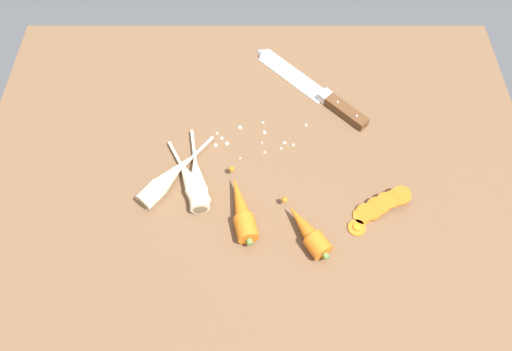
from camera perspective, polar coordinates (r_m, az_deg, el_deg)
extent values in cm
cube|color=brown|center=(103.85, 0.00, -0.06)|extent=(120.00, 90.00, 4.00)
cube|color=silver|center=(118.80, 4.54, 11.73)|extent=(17.12, 17.38, 0.50)
cone|color=silver|center=(124.08, 0.68, 14.48)|extent=(4.93, 4.91, 3.96)
cube|color=silver|center=(114.16, 8.25, 9.30)|extent=(3.50, 3.48, 2.20)
cube|color=brown|center=(111.95, 10.74, 7.42)|extent=(9.69, 9.83, 2.20)
sphere|color=silver|center=(112.03, 9.74, 8.60)|extent=(0.50, 0.50, 0.50)
sphere|color=silver|center=(110.26, 11.94, 6.93)|extent=(0.50, 0.50, 0.50)
cylinder|color=orange|center=(93.50, -1.23, -6.26)|extent=(5.21, 5.74, 4.20)
cone|color=orange|center=(96.10, -1.98, -3.15)|extent=(6.57, 12.39, 3.99)
sphere|color=orange|center=(100.10, -2.92, 0.80)|extent=(1.20, 1.20, 1.20)
cylinder|color=#5B7F3D|center=(92.26, -0.82, -7.94)|extent=(1.40, 1.25, 1.20)
cylinder|color=orange|center=(92.74, 7.34, -8.25)|extent=(5.72, 5.67, 4.20)
cone|color=orange|center=(94.15, 5.62, -5.94)|extent=(8.54, 10.41, 3.99)
sphere|color=orange|center=(96.43, 3.39, -2.91)|extent=(1.20, 1.20, 1.20)
cylinder|color=#5B7F3D|center=(92.08, 8.30, -9.52)|extent=(1.55, 1.48, 1.20)
cylinder|color=beige|center=(97.58, -6.93, -2.36)|extent=(5.46, 5.52, 4.00)
cone|color=beige|center=(100.47, -8.25, 0.18)|extent=(6.78, 8.27, 3.80)
cylinder|color=beige|center=(104.41, -9.45, 2.36)|extent=(4.32, 7.35, 0.70)
cylinder|color=#7A6647|center=(96.61, -6.44, -3.31)|extent=(2.62, 1.57, 2.80)
cylinder|color=beige|center=(97.17, -6.79, -2.78)|extent=(4.71, 5.34, 4.00)
cone|color=beige|center=(100.55, -7.14, 0.50)|extent=(5.10, 8.97, 3.80)
cylinder|color=beige|center=(105.08, -7.42, 3.35)|extent=(2.15, 9.16, 0.70)
cylinder|color=#7A6647|center=(96.03, -6.66, -4.01)|extent=(2.81, 0.74, 2.80)
cylinder|color=beige|center=(99.31, -12.38, -2.19)|extent=(6.25, 6.43, 4.00)
cone|color=beige|center=(101.21, -9.65, 0.51)|extent=(8.50, 9.39, 3.80)
cylinder|color=beige|center=(104.35, -6.90, 2.87)|extent=(6.51, 8.06, 0.70)
cylinder|color=#7A6647|center=(98.73, -13.40, -3.18)|extent=(2.39, 1.96, 2.80)
cylinder|color=orange|center=(98.90, 12.53, -4.72)|extent=(3.79, 3.79, 0.70)
cylinder|color=orange|center=(99.06, 12.89, -4.37)|extent=(4.08, 3.95, 2.32)
cylinder|color=orange|center=(99.20, 13.66, -4.24)|extent=(3.94, 3.78, 2.53)
cylinder|color=orange|center=(99.65, 14.16, -3.67)|extent=(4.25, 4.12, 2.42)
cylinder|color=orange|center=(99.64, 14.54, -3.55)|extent=(4.05, 3.91, 2.36)
cylinder|color=orange|center=(100.13, 15.16, -3.04)|extent=(3.92, 3.82, 2.04)
cylinder|color=orange|center=(100.32, 15.80, -2.85)|extent=(3.85, 3.69, 2.51)
cylinder|color=orange|center=(100.56, 16.35, -2.59)|extent=(3.86, 3.73, 2.28)
cylinder|color=orange|center=(100.78, 16.88, -2.35)|extent=(4.18, 4.05, 2.38)
cylinder|color=orange|center=(94.58, 7.32, -8.34)|extent=(3.50, 3.50, 0.70)
cylinder|color=orange|center=(94.34, 7.33, -8.28)|extent=(1.47, 1.47, 0.16)
cylinder|color=orange|center=(97.49, 11.90, -6.11)|extent=(3.59, 3.59, 0.70)
cylinder|color=orange|center=(97.25, 11.92, -6.05)|extent=(1.51, 1.51, 0.16)
sphere|color=silver|center=(106.91, -4.08, 4.56)|extent=(0.74, 0.74, 0.74)
sphere|color=silver|center=(106.06, 0.75, 3.99)|extent=(0.45, 0.45, 0.45)
sphere|color=silver|center=(109.36, 0.86, 6.43)|extent=(0.59, 0.59, 0.59)
sphere|color=silver|center=(104.56, 1.03, 2.86)|extent=(0.57, 0.57, 0.57)
sphere|color=silver|center=(105.24, 3.01, 3.27)|extent=(0.52, 0.52, 0.52)
sphere|color=silver|center=(106.21, 3.53, 3.97)|extent=(0.49, 0.49, 0.49)
sphere|color=silver|center=(105.94, -3.49, 3.95)|extent=(0.89, 0.89, 0.89)
sphere|color=silver|center=(108.40, -1.91, 5.86)|extent=(0.90, 0.90, 0.90)
sphere|color=silver|center=(107.53, 1.02, 5.26)|extent=(0.87, 0.87, 0.87)
sphere|color=silver|center=(105.89, -4.84, 3.75)|extent=(0.85, 0.85, 0.85)
sphere|color=silver|center=(106.20, 3.38, 3.99)|extent=(0.52, 0.52, 0.52)
sphere|color=silver|center=(105.94, 4.47, 3.73)|extent=(0.63, 0.63, 0.63)
sphere|color=silver|center=(109.44, 6.01, 6.06)|extent=(0.63, 0.63, 0.63)
sphere|color=silver|center=(107.88, -4.66, 5.12)|extent=(0.57, 0.57, 0.57)
sphere|color=silver|center=(103.77, -1.89, 2.12)|extent=(0.45, 0.45, 0.45)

